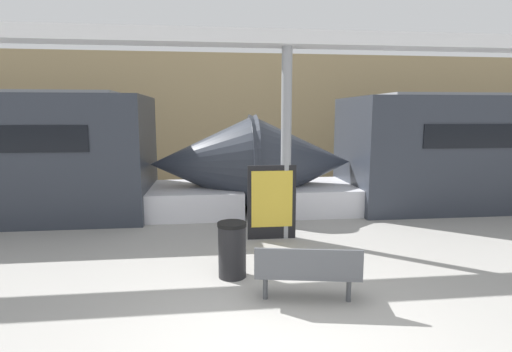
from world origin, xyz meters
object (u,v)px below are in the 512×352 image
at_px(bench_near, 308,270).
at_px(trash_bin, 232,250).
at_px(support_column_near, 286,145).
at_px(poster_board, 272,202).

xyz_separation_m(bench_near, trash_bin, (-0.99, 1.04, -0.02)).
xyz_separation_m(trash_bin, support_column_near, (1.25, 2.00, 1.54)).
distance_m(bench_near, poster_board, 2.99).
bearing_deg(bench_near, support_column_near, 95.57).
bearing_deg(trash_bin, bench_near, -46.54).
relative_size(bench_near, trash_bin, 1.68).
relative_size(bench_near, poster_board, 0.97).
height_order(bench_near, support_column_near, support_column_near).
bearing_deg(trash_bin, support_column_near, 57.90).
distance_m(trash_bin, poster_board, 2.18).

